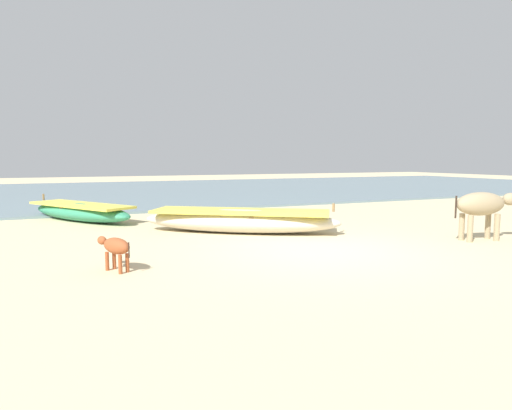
{
  "coord_description": "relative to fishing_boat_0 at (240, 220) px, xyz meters",
  "views": [
    {
      "loc": [
        -4.56,
        -7.31,
        1.82
      ],
      "look_at": [
        -0.02,
        3.15,
        0.6
      ],
      "focal_mm": 30.32,
      "sensor_mm": 36.0,
      "label": 1
    }
  ],
  "objects": [
    {
      "name": "fishing_boat_0",
      "position": [
        0.0,
        0.0,
        0.0
      ],
      "size": [
        4.76,
        3.7,
        0.77
      ],
      "rotation": [
        0.0,
        0.0,
        5.7
      ],
      "color": "beige",
      "rests_on": "ground"
    },
    {
      "name": "calf_near_rust",
      "position": [
        -3.22,
        -2.66,
        0.09
      ],
      "size": [
        0.55,
        0.8,
        0.55
      ],
      "rotation": [
        0.0,
        0.0,
        2.08
      ],
      "color": "#9E4C28",
      "rests_on": "ground"
    },
    {
      "name": "fishing_boat_1",
      "position": [
        -3.58,
        3.8,
        -0.03
      ],
      "size": [
        3.16,
        4.15,
        0.71
      ],
      "rotation": [
        0.0,
        0.0,
        2.14
      ],
      "color": "#338C66",
      "rests_on": "ground"
    },
    {
      "name": "ground",
      "position": [
        0.69,
        -2.58,
        -0.31
      ],
      "size": [
        80.0,
        80.0,
        0.0
      ],
      "primitive_type": "plane",
      "color": "beige"
    },
    {
      "name": "sea_water",
      "position": [
        0.69,
        14.75,
        -0.27
      ],
      "size": [
        60.0,
        20.0,
        0.08
      ],
      "primitive_type": "cube",
      "color": "slate",
      "rests_on": "ground"
    },
    {
      "name": "cow_adult_dun",
      "position": [
        4.56,
        -3.14,
        0.48
      ],
      "size": [
        1.67,
        0.67,
        1.09
      ],
      "rotation": [
        0.0,
        0.0,
        6.12
      ],
      "color": "tan",
      "rests_on": "ground"
    }
  ]
}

